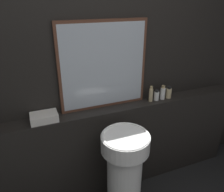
% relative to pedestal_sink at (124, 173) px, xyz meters
% --- Properties ---
extents(wall_back, '(8.00, 0.06, 2.50)m').
position_rel_pedestal_sink_xyz_m(wall_back, '(0.06, 0.50, 0.74)').
color(wall_back, black).
rests_on(wall_back, ground_plane).
extents(vanity_counter, '(2.83, 0.18, 0.96)m').
position_rel_pedestal_sink_xyz_m(vanity_counter, '(0.06, 0.38, -0.03)').
color(vanity_counter, black).
rests_on(vanity_counter, ground_plane).
extents(pedestal_sink, '(0.40, 0.40, 0.91)m').
position_rel_pedestal_sink_xyz_m(pedestal_sink, '(0.00, 0.00, 0.00)').
color(pedestal_sink, white).
rests_on(pedestal_sink, ground_plane).
extents(mirror, '(0.82, 0.03, 0.79)m').
position_rel_pedestal_sink_xyz_m(mirror, '(-0.02, 0.45, 0.85)').
color(mirror, '#563323').
rests_on(mirror, vanity_counter).
extents(towel_stack, '(0.23, 0.15, 0.07)m').
position_rel_pedestal_sink_xyz_m(towel_stack, '(-0.58, 0.38, 0.48)').
color(towel_stack, silver).
rests_on(towel_stack, vanity_counter).
extents(shampoo_bottle, '(0.04, 0.04, 0.16)m').
position_rel_pedestal_sink_xyz_m(shampoo_bottle, '(0.45, 0.38, 0.53)').
color(shampoo_bottle, '#C6B284').
rests_on(shampoo_bottle, vanity_counter).
extents(conditioner_bottle, '(0.05, 0.05, 0.11)m').
position_rel_pedestal_sink_xyz_m(conditioner_bottle, '(0.52, 0.38, 0.50)').
color(conditioner_bottle, white).
rests_on(conditioner_bottle, vanity_counter).
extents(lotion_bottle, '(0.05, 0.05, 0.15)m').
position_rel_pedestal_sink_xyz_m(lotion_bottle, '(0.59, 0.38, 0.52)').
color(lotion_bottle, white).
rests_on(lotion_bottle, vanity_counter).
extents(body_wash_bottle, '(0.06, 0.06, 0.12)m').
position_rel_pedestal_sink_xyz_m(body_wash_bottle, '(0.67, 0.38, 0.51)').
color(body_wash_bottle, '#C6B284').
rests_on(body_wash_bottle, vanity_counter).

